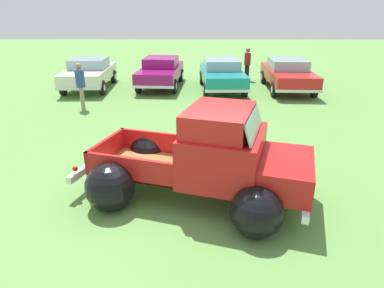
{
  "coord_description": "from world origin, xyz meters",
  "views": [
    {
      "loc": [
        0.1,
        -6.16,
        3.61
      ],
      "look_at": [
        0.0,
        0.91,
        0.78
      ],
      "focal_mm": 31.45,
      "sensor_mm": 36.0,
      "label": 1
    }
  ],
  "objects": [
    {
      "name": "ground_plane",
      "position": [
        0.0,
        0.0,
        0.0
      ],
      "size": [
        80.0,
        80.0,
        0.0
      ],
      "primitive_type": "plane",
      "color": "#609347"
    },
    {
      "name": "vintage_pickup_truck",
      "position": [
        0.37,
        -0.11,
        0.76
      ],
      "size": [
        4.98,
        3.72,
        1.96
      ],
      "rotation": [
        0.0,
        0.0,
        -0.29
      ],
      "color": "black",
      "rests_on": "ground"
    },
    {
      "name": "show_car_0",
      "position": [
        -5.13,
        10.22,
        0.78
      ],
      "size": [
        2.15,
        4.43,
        1.43
      ],
      "rotation": [
        0.0,
        0.0,
        -1.52
      ],
      "color": "black",
      "rests_on": "ground"
    },
    {
      "name": "show_car_1",
      "position": [
        -1.69,
        10.68,
        0.78
      ],
      "size": [
        2.13,
        4.55,
        1.43
      ],
      "rotation": [
        0.0,
        0.0,
        -1.63
      ],
      "color": "black",
      "rests_on": "ground"
    },
    {
      "name": "show_car_2",
      "position": [
        1.29,
        9.99,
        0.79
      ],
      "size": [
        2.11,
        4.63,
        1.43
      ],
      "rotation": [
        0.0,
        0.0,
        -1.52
      ],
      "color": "black",
      "rests_on": "ground"
    },
    {
      "name": "show_car_3",
      "position": [
        4.44,
        10.09,
        0.79
      ],
      "size": [
        2.07,
        4.76,
        1.43
      ],
      "rotation": [
        0.0,
        0.0,
        -1.6
      ],
      "color": "black",
      "rests_on": "ground"
    },
    {
      "name": "spectator_0",
      "position": [
        -4.33,
        6.48,
        1.02
      ],
      "size": [
        0.44,
        0.53,
        1.77
      ],
      "rotation": [
        0.0,
        0.0,
        3.52
      ],
      "color": "gray",
      "rests_on": "ground"
    },
    {
      "name": "spectator_1",
      "position": [
        2.82,
        12.34,
        0.99
      ],
      "size": [
        0.45,
        0.52,
        1.73
      ],
      "rotation": [
        0.0,
        0.0,
        3.58
      ],
      "color": "black",
      "rests_on": "ground"
    }
  ]
}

